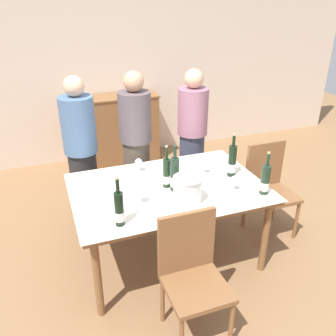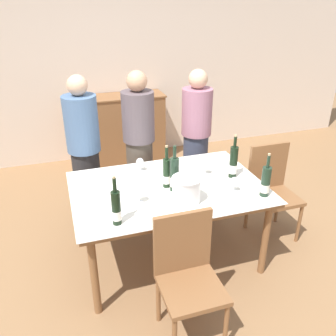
# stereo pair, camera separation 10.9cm
# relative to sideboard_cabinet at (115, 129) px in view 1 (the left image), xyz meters

# --- Properties ---
(ground_plane) EXTENTS (12.00, 12.00, 0.00)m
(ground_plane) POSITION_rel_sideboard_cabinet_xyz_m (-0.04, -2.31, -0.49)
(ground_plane) COLOR olive
(back_wall) EXTENTS (8.00, 0.10, 2.80)m
(back_wall) POSITION_rel_sideboard_cabinet_xyz_m (-0.04, 0.29, 0.91)
(back_wall) COLOR beige
(back_wall) RESTS_ON ground_plane
(sideboard_cabinet) EXTENTS (1.25, 0.46, 0.98)m
(sideboard_cabinet) POSITION_rel_sideboard_cabinet_xyz_m (0.00, 0.00, 0.00)
(sideboard_cabinet) COLOR brown
(sideboard_cabinet) RESTS_ON ground_plane
(dining_table) EXTENTS (1.64, 1.11, 0.75)m
(dining_table) POSITION_rel_sideboard_cabinet_xyz_m (-0.04, -2.31, 0.19)
(dining_table) COLOR brown
(dining_table) RESTS_ON ground_plane
(ice_bucket) EXTENTS (0.23, 0.23, 0.21)m
(ice_bucket) POSITION_rel_sideboard_cabinet_xyz_m (0.02, -2.59, 0.37)
(ice_bucket) COLOR white
(ice_bucket) RESTS_ON dining_table
(wine_bottle_0) EXTENTS (0.08, 0.08, 0.38)m
(wine_bottle_0) POSITION_rel_sideboard_cabinet_xyz_m (0.67, -2.69, 0.38)
(wine_bottle_0) COLOR #1E3323
(wine_bottle_0) RESTS_ON dining_table
(wine_bottle_1) EXTENTS (0.07, 0.07, 0.38)m
(wine_bottle_1) POSITION_rel_sideboard_cabinet_xyz_m (-0.56, -2.72, 0.39)
(wine_bottle_1) COLOR black
(wine_bottle_1) RESTS_ON dining_table
(wine_bottle_2) EXTENTS (0.07, 0.07, 0.40)m
(wine_bottle_2) POSITION_rel_sideboard_cabinet_xyz_m (0.58, -2.31, 0.40)
(wine_bottle_2) COLOR black
(wine_bottle_2) RESTS_ON dining_table
(wine_bottle_3) EXTENTS (0.07, 0.07, 0.38)m
(wine_bottle_3) POSITION_rel_sideboard_cabinet_xyz_m (-0.05, -2.30, 0.39)
(wine_bottle_3) COLOR black
(wine_bottle_3) RESTS_ON dining_table
(wine_bottle_4) EXTENTS (0.08, 0.08, 0.40)m
(wine_bottle_4) POSITION_rel_sideboard_cabinet_xyz_m (-0.00, -2.38, 0.40)
(wine_bottle_4) COLOR #1E3323
(wine_bottle_4) RESTS_ON dining_table
(wine_glass_0) EXTENTS (0.07, 0.07, 0.13)m
(wine_glass_0) POSITION_rel_sideboard_cabinet_xyz_m (0.46, -2.56, 0.35)
(wine_glass_0) COLOR white
(wine_glass_0) RESTS_ON dining_table
(wine_glass_1) EXTENTS (0.07, 0.07, 0.13)m
(wine_glass_1) POSITION_rel_sideboard_cabinet_xyz_m (-0.19, -1.94, 0.35)
(wine_glass_1) COLOR white
(wine_glass_1) RESTS_ON dining_table
(wine_glass_2) EXTENTS (0.07, 0.07, 0.14)m
(wine_glass_2) POSITION_rel_sideboard_cabinet_xyz_m (0.36, -2.19, 0.36)
(wine_glass_2) COLOR white
(wine_glass_2) RESTS_ON dining_table
(wine_glass_3) EXTENTS (0.08, 0.08, 0.15)m
(wine_glass_3) POSITION_rel_sideboard_cabinet_xyz_m (-0.34, -2.49, 0.36)
(wine_glass_3) COLOR white
(wine_glass_3) RESTS_ON dining_table
(chair_near_front) EXTENTS (0.42, 0.42, 0.93)m
(chair_near_front) POSITION_rel_sideboard_cabinet_xyz_m (-0.15, -3.10, 0.04)
(chair_near_front) COLOR brown
(chair_near_front) RESTS_ON ground_plane
(chair_right_end) EXTENTS (0.42, 0.42, 0.93)m
(chair_right_end) POSITION_rel_sideboard_cabinet_xyz_m (1.08, -2.22, 0.04)
(chair_right_end) COLOR brown
(chair_right_end) RESTS_ON ground_plane
(person_host) EXTENTS (0.33, 0.33, 1.59)m
(person_host) POSITION_rel_sideboard_cabinet_xyz_m (-0.65, -1.48, 0.30)
(person_host) COLOR #262628
(person_host) RESTS_ON ground_plane
(person_guest_left) EXTENTS (0.33, 0.33, 1.59)m
(person_guest_left) POSITION_rel_sideboard_cabinet_xyz_m (-0.09, -1.49, 0.31)
(person_guest_left) COLOR #51473D
(person_guest_left) RESTS_ON ground_plane
(person_guest_right) EXTENTS (0.33, 0.33, 1.56)m
(person_guest_right) POSITION_rel_sideboard_cabinet_xyz_m (0.58, -1.41, 0.29)
(person_guest_right) COLOR #383F56
(person_guest_right) RESTS_ON ground_plane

